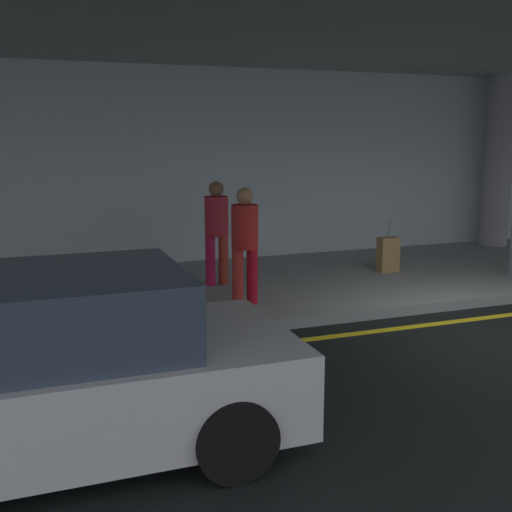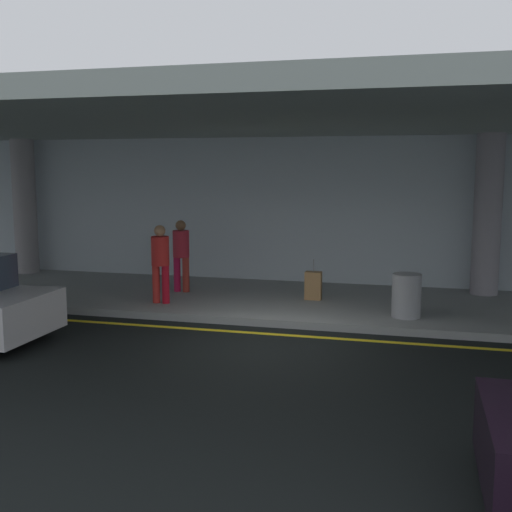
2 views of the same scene
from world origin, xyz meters
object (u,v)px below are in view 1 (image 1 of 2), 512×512
Objects in this scene: car_silver at (41,373)px; person_waiting_for_ride at (217,226)px; traveler_with_luggage at (245,238)px; suitcase_upright_primary at (388,255)px; support_column_left_mid at (498,162)px.

car_silver is 2.44× the size of person_waiting_for_ride.
car_silver is at bearing 102.60° from person_waiting_for_ride.
suitcase_upright_primary is (3.10, 1.18, -0.65)m from traveler_with_luggage.
traveler_with_luggage is at bearing -157.62° from support_column_left_mid.
support_column_left_mid is 0.89× the size of car_silver.
car_silver is (-9.65, -6.08, -1.26)m from support_column_left_mid.
person_waiting_for_ride is 3.20m from suitcase_upright_primary.
suitcase_upright_primary is at bearing 164.94° from traveler_with_luggage.
car_silver is 4.56× the size of suitcase_upright_primary.
car_silver reaches higher than suitcase_upright_primary.
suitcase_upright_primary is at bearing -145.04° from car_silver.
suitcase_upright_primary is at bearing -137.76° from person_waiting_for_ride.
car_silver is 7.44m from suitcase_upright_primary.
support_column_left_mid is 7.41m from traveler_with_luggage.
traveler_with_luggage reaches higher than suitcase_upright_primary.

